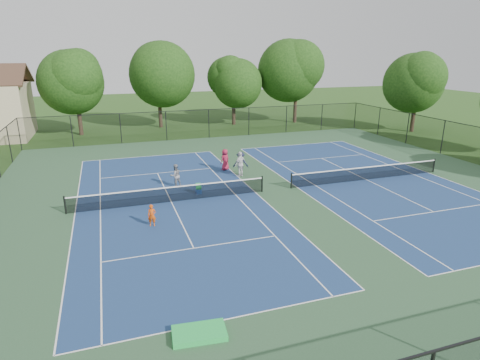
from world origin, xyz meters
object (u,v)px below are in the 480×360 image
object	(u,v)px
bystander_b	(241,163)
tree_back_c	(234,80)
child_player	(152,215)
ball_crate	(199,191)
bystander_a	(240,164)
bystander_c	(225,160)
tree_back_d	(297,68)
tree_side_e	(418,80)
tree_back_a	(75,79)
instructor	(175,176)
tree_back_b	(158,71)
ball_hopper	(198,186)

from	to	relation	value
bystander_b	tree_back_c	bearing A→B (deg)	-87.34
child_player	ball_crate	world-z (taller)	child_player
bystander_a	tree_back_c	bearing A→B (deg)	-136.50
tree_back_c	ball_crate	distance (m)	26.60
bystander_a	bystander_c	xyz separation A→B (m)	(-0.58, 1.96, -0.11)
tree_back_d	tree_side_e	distance (m)	14.18
tree_side_e	bystander_a	xyz separation A→B (m)	(-24.30, -10.29, -4.88)
tree_back_d	tree_back_a	bearing A→B (deg)	-180.00
instructor	tree_side_e	bearing A→B (deg)	-175.09
bystander_b	ball_crate	xyz separation A→B (m)	(-3.91, -3.09, -0.72)
tree_back_a	instructor	bearing A→B (deg)	-72.21
bystander_c	ball_crate	world-z (taller)	bystander_c
bystander_b	instructor	bearing A→B (deg)	32.42
tree_back_a	bystander_b	size ratio (longest dim) A/B	5.21
tree_side_e	instructor	xyz separation A→B (m)	(-29.21, -11.16, -5.02)
tree_back_c	bystander_c	size ratio (longest dim) A/B	5.09
ball_crate	tree_back_c	bearing A→B (deg)	67.27
tree_side_e	bystander_c	bearing A→B (deg)	-161.50
tree_back_b	tree_side_e	xyz separation A→B (m)	(27.00, -12.00, -0.79)
child_player	ball_hopper	world-z (taller)	child_player
child_player	bystander_c	size ratio (longest dim) A/B	0.72
tree_side_e	instructor	distance (m)	31.67
bystander_b	ball_hopper	size ratio (longest dim) A/B	4.82
tree_back_b	bystander_a	xyz separation A→B (m)	(2.70, -22.29, -5.66)
bystander_b	ball_hopper	world-z (taller)	bystander_b
tree_back_c	tree_back_d	size ratio (longest dim) A/B	0.81
tree_back_c	bystander_b	distance (m)	22.32
tree_back_c	child_player	distance (m)	31.65
ball_hopper	child_player	bearing A→B (deg)	-129.59
tree_back_b	instructor	distance (m)	23.97
tree_back_b	bystander_c	world-z (taller)	tree_back_b
child_player	bystander_b	bearing A→B (deg)	55.69
tree_side_e	bystander_b	xyz separation A→B (m)	(-24.16, -9.95, -4.93)
ball_crate	ball_hopper	world-z (taller)	ball_hopper
tree_back_c	tree_side_e	bearing A→B (deg)	-31.43
tree_back_b	bystander_a	bearing A→B (deg)	-83.09
tree_back_b	tree_back_d	world-z (taller)	tree_back_d
tree_back_a	ball_hopper	world-z (taller)	tree_back_a
bystander_c	ball_hopper	distance (m)	5.70
child_player	instructor	distance (m)	6.47
child_player	ball_crate	xyz separation A→B (m)	(3.44, 4.16, -0.43)
tree_back_a	bystander_a	distance (m)	23.97
child_player	bystander_c	world-z (taller)	bystander_c
tree_back_a	child_player	distance (m)	28.10
tree_back_c	tree_side_e	size ratio (longest dim) A/B	0.95
tree_back_c	instructor	bearing A→B (deg)	-116.84
ball_crate	child_player	bearing A→B (deg)	-129.59
tree_side_e	ball_hopper	bearing A→B (deg)	-155.08
tree_back_c	instructor	xyz separation A→B (m)	(-11.21, -22.16, -4.69)
bystander_b	bystander_a	bearing A→B (deg)	86.43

